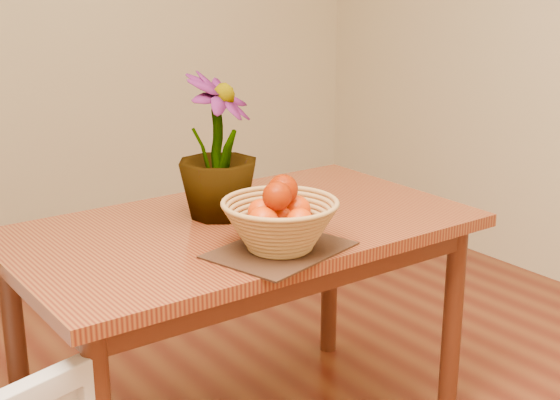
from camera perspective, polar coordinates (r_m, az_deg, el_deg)
table at (r=2.40m, az=-2.81°, el=-3.67°), size 1.40×0.80×0.75m
placemat at (r=2.14m, az=0.00°, el=-3.68°), size 0.43×0.36×0.01m
wicker_basket at (r=2.12m, az=0.00°, el=-1.97°), size 0.32×0.32×0.13m
orange_pile at (r=2.10m, az=0.01°, el=-0.38°), size 0.22×0.21×0.15m
potted_plant at (r=2.38m, az=-4.58°, el=3.90°), size 0.35×0.35×0.45m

